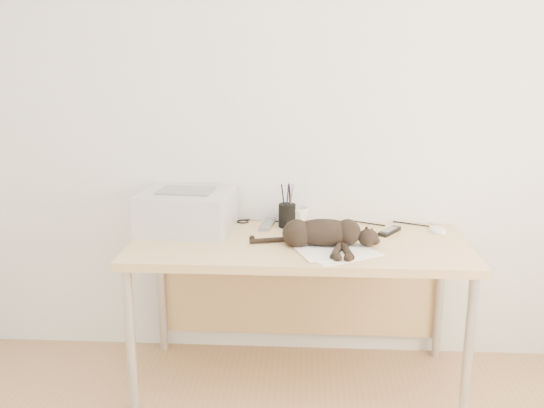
# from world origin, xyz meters

# --- Properties ---
(wall_back) EXTENTS (3.50, 0.00, 3.50)m
(wall_back) POSITION_xyz_m (0.00, 1.75, 1.30)
(wall_back) COLOR silver
(wall_back) RESTS_ON floor
(desk) EXTENTS (1.60, 0.70, 0.74)m
(desk) POSITION_xyz_m (0.00, 1.48, 0.61)
(desk) COLOR #E5C086
(desk) RESTS_ON floor
(printer) EXTENTS (0.47, 0.41, 0.21)m
(printer) POSITION_xyz_m (-0.57, 1.55, 0.84)
(printer) COLOR silver
(printer) RESTS_ON desk
(papers) EXTENTS (0.41, 0.36, 0.01)m
(papers) POSITION_xyz_m (0.18, 1.23, 0.74)
(papers) COLOR white
(papers) RESTS_ON desk
(cat) EXTENTS (0.60, 0.27, 0.14)m
(cat) POSITION_xyz_m (0.10, 1.32, 0.80)
(cat) COLOR black
(cat) RESTS_ON desk
(mug) EXTENTS (0.14, 0.14, 0.10)m
(mug) POSITION_xyz_m (-0.00, 1.67, 0.79)
(mug) COLOR white
(mug) RESTS_ON desk
(pen_cup) EXTENTS (0.09, 0.09, 0.23)m
(pen_cup) POSITION_xyz_m (-0.07, 1.63, 0.80)
(pen_cup) COLOR black
(pen_cup) RESTS_ON desk
(remote_grey) EXTENTS (0.08, 0.20, 0.02)m
(remote_grey) POSITION_xyz_m (-0.17, 1.64, 0.75)
(remote_grey) COLOR gray
(remote_grey) RESTS_ON desk
(remote_black) EXTENTS (0.13, 0.16, 0.02)m
(remote_black) POSITION_xyz_m (0.45, 1.55, 0.75)
(remote_black) COLOR black
(remote_black) RESTS_ON desk
(mouse) EXTENTS (0.10, 0.13, 0.04)m
(mouse) POSITION_xyz_m (0.69, 1.59, 0.76)
(mouse) COLOR white
(mouse) RESTS_ON desk
(cable_tangle) EXTENTS (1.36, 0.08, 0.01)m
(cable_tangle) POSITION_xyz_m (0.00, 1.70, 0.75)
(cable_tangle) COLOR black
(cable_tangle) RESTS_ON desk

